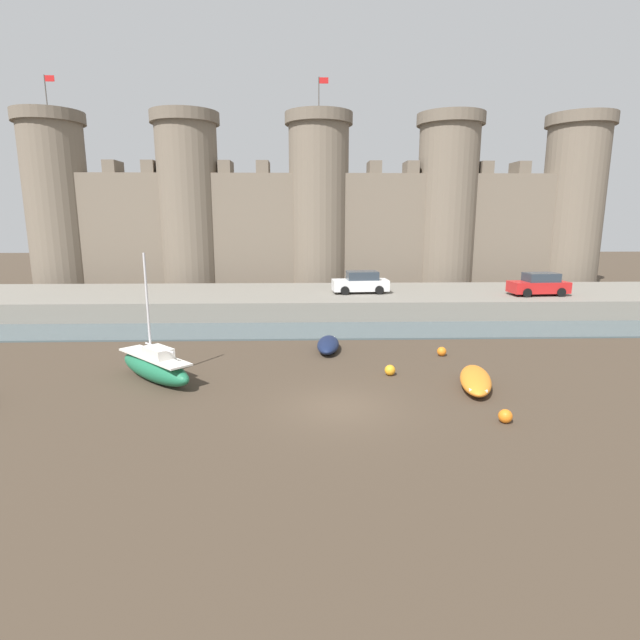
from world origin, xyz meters
TOP-DOWN VIEW (x-y plane):
  - ground_plane at (0.00, 0.00)m, footprint 160.00×160.00m
  - water_channel at (0.00, 12.51)m, footprint 80.00×4.50m
  - quay_road at (0.00, 19.76)m, footprint 59.70×10.00m
  - castle at (-0.00, 29.64)m, footprint 53.80×6.09m
  - sailboat_midflat_left at (-7.84, 3.31)m, footprint 4.46×4.45m
  - rowboat_near_channel_right at (5.83, 2.03)m, footprint 2.19×4.00m
  - rowboat_midflat_centre at (-0.09, 7.96)m, footprint 1.43×3.31m
  - mooring_buoy_mid_mud at (5.70, 6.82)m, footprint 0.47×0.47m
  - mooring_buoy_off_centre at (2.52, 3.74)m, footprint 0.49×0.49m
  - mooring_buoy_near_channel at (5.66, -1.60)m, footprint 0.49×0.49m
  - car_quay_east at (15.62, 17.63)m, footprint 4.21×2.11m
  - car_quay_centre_east at (2.83, 19.05)m, footprint 4.21×2.11m

SIDE VIEW (x-z plane):
  - ground_plane at x=0.00m, z-range 0.00..0.00m
  - water_channel at x=0.00m, z-range 0.00..0.10m
  - mooring_buoy_mid_mud at x=5.70m, z-range 0.00..0.47m
  - mooring_buoy_off_centre at x=2.52m, z-range 0.00..0.49m
  - mooring_buoy_near_channel at x=5.66m, z-range 0.00..0.49m
  - rowboat_near_channel_right at x=5.83m, z-range 0.02..0.68m
  - rowboat_midflat_centre at x=-0.09m, z-range 0.02..0.69m
  - sailboat_midflat_left at x=-7.84m, z-range -2.12..3.43m
  - quay_road at x=0.00m, z-range 0.00..1.40m
  - car_quay_east at x=15.62m, z-range 1.36..2.98m
  - car_quay_centre_east at x=2.83m, z-range 1.36..2.98m
  - castle at x=0.00m, z-range -2.38..16.63m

